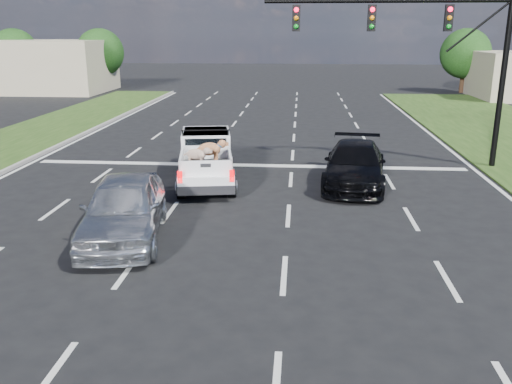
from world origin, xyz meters
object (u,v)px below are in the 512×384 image
pickup_truck (206,158)px  silver_sedan (124,208)px  traffic_signal (441,43)px  black_coupe (355,165)px

pickup_truck → silver_sedan: bearing=-111.3°
traffic_signal → silver_sedan: traffic_signal is taller
traffic_signal → pickup_truck: (-8.43, -3.00, -3.86)m
traffic_signal → silver_sedan: size_ratio=1.92×
traffic_signal → black_coupe: bearing=-137.1°
traffic_signal → pickup_truck: size_ratio=1.76×
pickup_truck → black_coupe: bearing=-9.7°
pickup_truck → silver_sedan: size_ratio=1.09×
traffic_signal → pickup_truck: traffic_signal is taller
pickup_truck → silver_sedan: pickup_truck is taller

